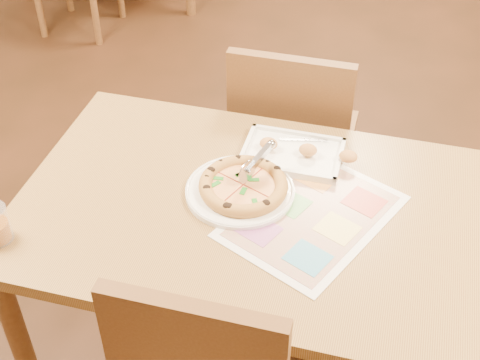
% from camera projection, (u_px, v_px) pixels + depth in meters
% --- Properties ---
extents(dining_table, '(1.30, 0.85, 0.72)m').
position_uv_depth(dining_table, '(251.00, 228.00, 1.90)').
color(dining_table, olive).
rests_on(dining_table, ground).
extents(chair_far, '(0.42, 0.42, 0.47)m').
position_uv_depth(chair_far, '(292.00, 128.00, 2.39)').
color(chair_far, brown).
rests_on(chair_far, ground).
extents(plate, '(0.36, 0.36, 0.02)m').
position_uv_depth(plate, '(240.00, 191.00, 1.88)').
color(plate, white).
rests_on(plate, dining_table).
extents(pizza, '(0.25, 0.25, 0.04)m').
position_uv_depth(pizza, '(243.00, 186.00, 1.87)').
color(pizza, '#BE8F41').
rests_on(pizza, plate).
extents(pizza_cutter, '(0.07, 0.13, 0.08)m').
position_uv_depth(pizza_cutter, '(256.00, 162.00, 1.86)').
color(pizza_cutter, silver).
rests_on(pizza_cutter, pizza).
extents(appetizer_tray, '(0.34, 0.20, 0.06)m').
position_uv_depth(appetizer_tray, '(295.00, 154.00, 2.00)').
color(appetizer_tray, white).
rests_on(appetizer_tray, dining_table).
extents(menu, '(0.51, 0.58, 0.00)m').
position_uv_depth(menu, '(313.00, 216.00, 1.81)').
color(menu, silver).
rests_on(menu, dining_table).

